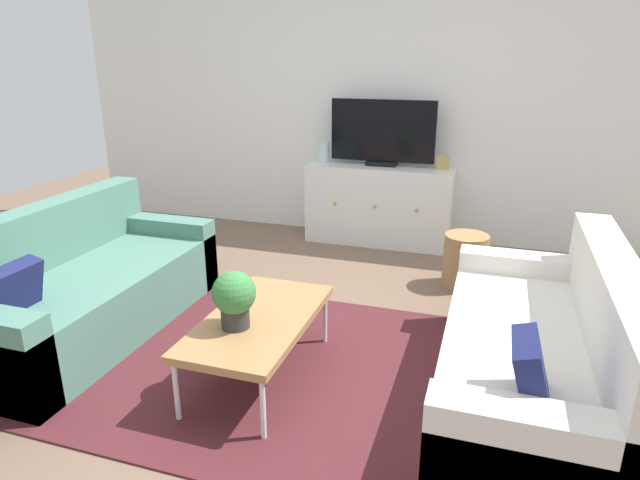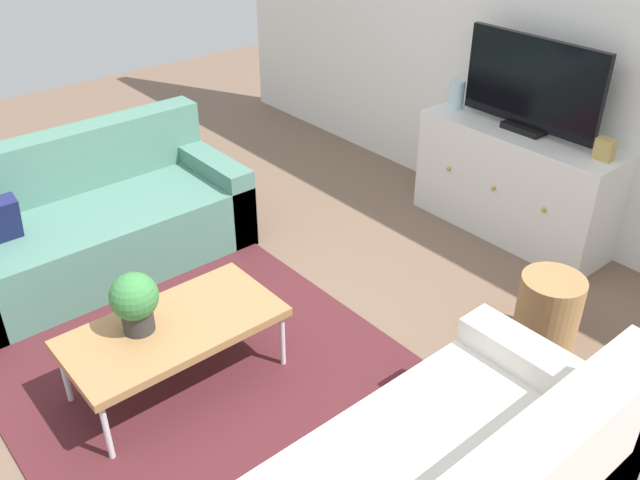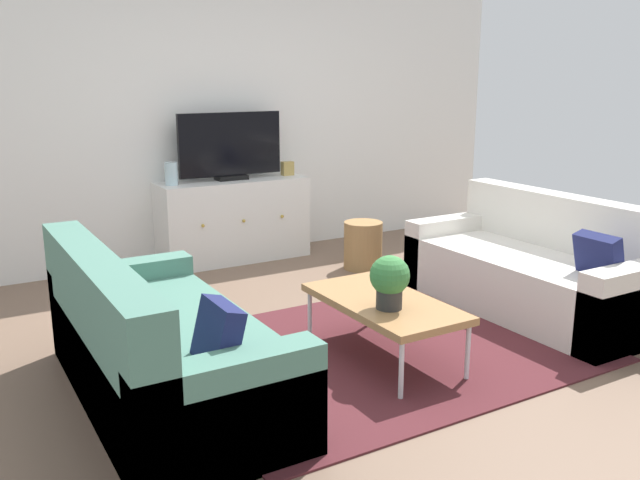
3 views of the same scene
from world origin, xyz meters
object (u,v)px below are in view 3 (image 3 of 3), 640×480
object	(u,v)px
coffee_table	(384,304)
wicker_basket	(363,245)
flat_screen_tv	(230,146)
couch_right_side	(538,272)
glass_vase	(171,174)
potted_plant	(390,279)
couch_left_side	(152,352)
mantel_clock	(287,168)
tv_console	(234,220)

from	to	relation	value
coffee_table	wicker_basket	bearing A→B (deg)	59.39
flat_screen_tv	couch_right_side	bearing A→B (deg)	-60.15
glass_vase	wicker_basket	world-z (taller)	glass_vase
couch_right_side	potted_plant	bearing A→B (deg)	-168.96
coffee_table	potted_plant	distance (m)	0.25
potted_plant	glass_vase	xyz separation A→B (m)	(-0.37, 2.68, 0.30)
coffee_table	couch_right_side	bearing A→B (deg)	6.32
couch_right_side	wicker_basket	size ratio (longest dim) A/B	4.40
couch_left_side	mantel_clock	bearing A→B (deg)	49.01
couch_left_side	potted_plant	xyz separation A→B (m)	(1.30, -0.31, 0.27)
mantel_clock	wicker_basket	size ratio (longest dim) A/B	0.31
potted_plant	tv_console	xyz separation A→B (m)	(0.20, 2.68, -0.18)
couch_left_side	mantel_clock	xyz separation A→B (m)	(2.06, 2.37, 0.54)
tv_console	couch_right_side	bearing A→B (deg)	-59.94
wicker_basket	couch_right_side	bearing A→B (deg)	-71.70
potted_plant	tv_console	world-z (taller)	tv_console
couch_left_side	wicker_basket	distance (m)	2.82
couch_right_side	couch_left_side	bearing A→B (deg)	180.00
glass_vase	wicker_basket	size ratio (longest dim) A/B	0.47
coffee_table	wicker_basket	size ratio (longest dim) A/B	2.49
couch_left_side	tv_console	size ratio (longest dim) A/B	1.35
couch_right_side	tv_console	size ratio (longest dim) A/B	1.35
couch_right_side	glass_vase	distance (m)	3.12
flat_screen_tv	glass_vase	bearing A→B (deg)	-177.98
potted_plant	wicker_basket	size ratio (longest dim) A/B	0.74
couch_right_side	coffee_table	bearing A→B (deg)	-173.68
flat_screen_tv	couch_left_side	bearing A→B (deg)	-122.01
wicker_basket	mantel_clock	bearing A→B (deg)	109.65
flat_screen_tv	glass_vase	world-z (taller)	flat_screen_tv
potted_plant	mantel_clock	world-z (taller)	mantel_clock
mantel_clock	wicker_basket	distance (m)	1.08
couch_right_side	flat_screen_tv	size ratio (longest dim) A/B	1.90
coffee_table	potted_plant	world-z (taller)	potted_plant
potted_plant	coffee_table	bearing A→B (deg)	64.70
tv_console	couch_left_side	bearing A→B (deg)	-122.23
couch_right_side	tv_console	distance (m)	2.75
flat_screen_tv	mantel_clock	distance (m)	0.61
glass_vase	mantel_clock	distance (m)	1.13
glass_vase	wicker_basket	bearing A→B (deg)	-30.50
glass_vase	mantel_clock	world-z (taller)	glass_vase
coffee_table	flat_screen_tv	world-z (taller)	flat_screen_tv
coffee_table	potted_plant	bearing A→B (deg)	-115.30
coffee_table	couch_left_side	bearing A→B (deg)	173.00
potted_plant	tv_console	distance (m)	2.70
potted_plant	mantel_clock	bearing A→B (deg)	74.02
flat_screen_tv	glass_vase	xyz separation A→B (m)	(-0.57, -0.02, -0.20)
potted_plant	flat_screen_tv	bearing A→B (deg)	85.74
wicker_basket	coffee_table	bearing A→B (deg)	-120.61
potted_plant	wicker_basket	world-z (taller)	potted_plant
couch_left_side	flat_screen_tv	world-z (taller)	flat_screen_tv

